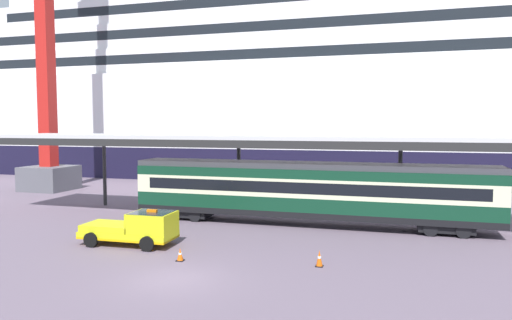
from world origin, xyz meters
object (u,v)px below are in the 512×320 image
at_px(train_carriage, 308,190).
at_px(traffic_cone_near, 180,255).
at_px(service_truck, 137,227).
at_px(cruise_ship, 402,84).
at_px(traffic_cone_mid, 319,258).

relative_size(train_carriage, traffic_cone_near, 37.45).
xyz_separation_m(train_carriage, service_truck, (-8.00, -7.86, -1.32)).
height_order(cruise_ship, train_carriage, cruise_ship).
bearing_deg(cruise_ship, traffic_cone_near, -103.47).
bearing_deg(service_truck, traffic_cone_near, -30.28).
distance_m(cruise_ship, train_carriage, 35.59).
bearing_deg(train_carriage, service_truck, -135.52).
height_order(train_carriage, traffic_cone_mid, train_carriage).
height_order(train_carriage, service_truck, train_carriage).
xyz_separation_m(cruise_ship, service_truck, (-14.04, -41.63, -10.79)).
bearing_deg(cruise_ship, traffic_cone_mid, -95.17).
bearing_deg(service_truck, train_carriage, 44.48).
relative_size(train_carriage, traffic_cone_mid, 30.38).
relative_size(cruise_ship, traffic_cone_mid, 162.56).
bearing_deg(traffic_cone_mid, train_carriage, 103.62).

